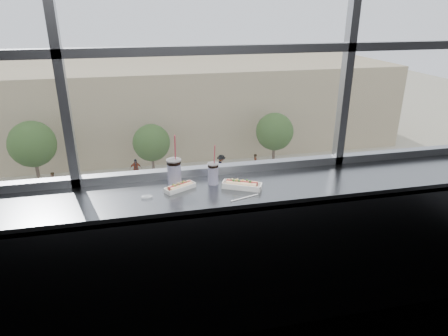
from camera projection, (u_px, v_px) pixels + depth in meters
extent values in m
plane|color=black|center=(216.00, 236.00, 3.23)|extent=(6.00, 0.00, 6.00)
plane|color=silver|center=(213.00, 2.00, 2.59)|extent=(6.00, 0.00, 6.00)
cube|color=slate|center=(224.00, 192.00, 2.78)|extent=(6.00, 0.55, 0.06)
cube|color=slate|center=(232.00, 276.00, 2.75)|extent=(6.00, 0.04, 1.04)
cube|color=white|center=(180.00, 189.00, 2.75)|extent=(0.23, 0.17, 0.01)
cube|color=white|center=(180.00, 187.00, 2.74)|extent=(0.23, 0.17, 0.03)
cylinder|color=#E9BF8E|center=(180.00, 187.00, 2.74)|extent=(0.17, 0.11, 0.04)
cylinder|color=maroon|center=(180.00, 185.00, 2.73)|extent=(0.17, 0.10, 0.03)
cube|color=white|center=(242.00, 188.00, 2.77)|extent=(0.28, 0.20, 0.01)
cube|color=white|center=(242.00, 185.00, 2.76)|extent=(0.28, 0.20, 0.04)
cylinder|color=#E9BF8E|center=(242.00, 184.00, 2.76)|extent=(0.21, 0.13, 0.05)
cylinder|color=maroon|center=(242.00, 183.00, 2.75)|extent=(0.21, 0.13, 0.03)
cylinder|color=white|center=(174.00, 173.00, 2.77)|extent=(0.09, 0.09, 0.19)
cylinder|color=black|center=(174.00, 162.00, 2.74)|extent=(0.10, 0.10, 0.02)
cylinder|color=silver|center=(174.00, 160.00, 2.73)|extent=(0.10, 0.10, 0.01)
cylinder|color=#CE3145|center=(175.00, 148.00, 2.69)|extent=(0.01, 0.05, 0.20)
cylinder|color=white|center=(213.00, 174.00, 2.81)|extent=(0.07, 0.07, 0.15)
cylinder|color=black|center=(213.00, 165.00, 2.79)|extent=(0.08, 0.08, 0.02)
cylinder|color=silver|center=(213.00, 164.00, 2.78)|extent=(0.08, 0.08, 0.01)
cylinder|color=#CE3145|center=(215.00, 155.00, 2.76)|extent=(0.01, 0.04, 0.15)
cylinder|color=white|center=(245.00, 198.00, 2.62)|extent=(0.20, 0.07, 0.01)
ellipsoid|color=silver|center=(147.00, 196.00, 2.62)|extent=(0.09, 0.06, 0.02)
plane|color=#A09980|center=(142.00, 128.00, 46.88)|extent=(120.00, 120.00, 0.00)
cube|color=black|center=(155.00, 228.00, 25.64)|extent=(80.00, 10.00, 0.06)
cube|color=#A09980|center=(148.00, 179.00, 32.87)|extent=(80.00, 6.00, 0.04)
cube|color=tan|center=(141.00, 105.00, 40.41)|extent=(50.00, 14.00, 8.00)
imported|color=silver|center=(283.00, 234.00, 23.11)|extent=(2.65, 6.00, 1.97)
imported|color=black|center=(47.00, 260.00, 20.44)|extent=(3.30, 7.02, 2.28)
imported|color=#AA2E1B|center=(195.00, 183.00, 29.52)|extent=(2.81, 6.41, 2.11)
imported|color=#292526|center=(28.00, 199.00, 27.19)|extent=(2.84, 6.05, 1.97)
imported|color=white|center=(320.00, 172.00, 31.56)|extent=(3.01, 6.41, 2.08)
imported|color=#A71339|center=(137.00, 250.00, 21.39)|extent=(3.31, 6.63, 2.13)
imported|color=#3C3C7E|center=(375.00, 220.00, 24.25)|extent=(3.62, 7.18, 2.30)
imported|color=#66605B|center=(255.00, 161.00, 34.07)|extent=(0.64, 0.85, 1.92)
imported|color=#66605B|center=(53.00, 180.00, 30.26)|extent=(0.65, 0.86, 1.94)
imported|color=#66605B|center=(136.00, 167.00, 32.68)|extent=(0.90, 0.68, 2.03)
imported|color=#66605B|center=(221.00, 164.00, 32.92)|extent=(0.77, 1.03, 2.31)
cylinder|color=#47382B|center=(38.00, 174.00, 30.69)|extent=(0.26, 0.26, 2.62)
sphere|color=#32561F|center=(32.00, 144.00, 29.78)|extent=(3.50, 3.50, 3.50)
cylinder|color=#47382B|center=(153.00, 167.00, 32.55)|extent=(0.22, 0.22, 2.24)
sphere|color=#32561F|center=(151.00, 143.00, 31.77)|extent=(2.99, 2.99, 2.99)
cylinder|color=#47382B|center=(273.00, 156.00, 34.63)|extent=(0.24, 0.24, 2.41)
sphere|color=#32561F|center=(275.00, 132.00, 33.80)|extent=(3.21, 3.21, 3.21)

